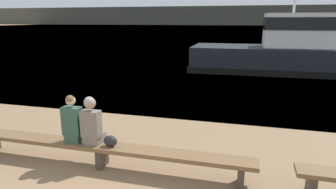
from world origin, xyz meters
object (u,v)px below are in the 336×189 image
object	(u,v)px
bench_main	(102,149)
tugboat_red	(289,54)
shopping_bag	(110,141)
person_right	(92,122)
person_left	(73,122)

from	to	relation	value
bench_main	tugboat_red	distance (m)	14.02
shopping_bag	bench_main	bearing A→B (deg)	174.44
person_right	tugboat_red	distance (m)	14.06
bench_main	tugboat_red	world-z (taller)	tugboat_red
person_left	person_right	world-z (taller)	person_left
bench_main	shopping_bag	world-z (taller)	shopping_bag
person_left	shopping_bag	distance (m)	0.88
bench_main	shopping_bag	distance (m)	0.29
bench_main	tugboat_red	xyz separation A→B (m)	(4.91, 13.11, 0.64)
person_right	tugboat_red	bearing A→B (deg)	68.74
person_left	bench_main	bearing A→B (deg)	-0.72
bench_main	person_left	xyz separation A→B (m)	(-0.61, 0.01, 0.51)
person_left	tugboat_red	xyz separation A→B (m)	(5.52, 13.10, 0.13)
person_left	shopping_bag	world-z (taller)	person_left
shopping_bag	tugboat_red	bearing A→B (deg)	70.31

